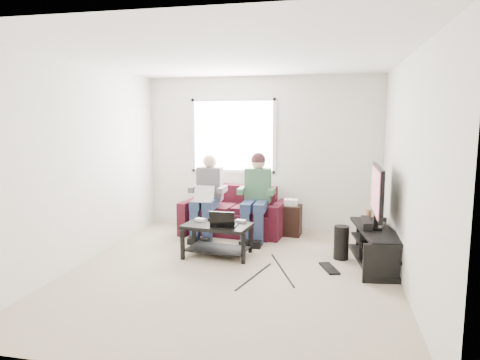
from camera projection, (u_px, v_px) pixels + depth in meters
name	position (u px, v px, depth m)	size (l,w,h in m)	color
floor	(232.00, 272.00, 5.33)	(4.50, 4.50, 0.00)	tan
ceiling	(232.00, 57.00, 4.96)	(4.50, 4.50, 0.00)	white
wall_back	(262.00, 154.00, 7.32)	(4.50, 4.50, 0.00)	silver
wall_front	(158.00, 204.00, 2.97)	(4.50, 4.50, 0.00)	silver
wall_left	(82.00, 164.00, 5.56)	(4.50, 4.50, 0.00)	silver
wall_right	(408.00, 172.00, 4.73)	(4.50, 4.50, 0.00)	silver
window	(233.00, 136.00, 7.37)	(1.48, 0.04, 1.28)	white
sofa	(235.00, 216.00, 7.12)	(1.74, 0.94, 0.77)	#411018
person_left	(207.00, 193.00, 6.88)	(0.40, 0.70, 1.31)	navy
person_right	(256.00, 190.00, 6.73)	(0.40, 0.71, 1.36)	navy
laptop_silver	(203.00, 197.00, 6.64)	(0.32, 0.22, 0.24)	silver
coffee_table	(217.00, 233.00, 5.90)	(0.97, 0.67, 0.45)	black
laptop_black	(224.00, 217.00, 5.77)	(0.34, 0.24, 0.24)	black
controller_a	(200.00, 220.00, 6.06)	(0.14, 0.09, 0.04)	silver
controller_b	(214.00, 219.00, 6.08)	(0.14, 0.09, 0.04)	black
controller_c	(241.00, 221.00, 5.97)	(0.14, 0.09, 0.04)	gray
tv_stand	(376.00, 248.00, 5.58)	(0.61, 1.47, 0.47)	black
tv	(377.00, 193.00, 5.58)	(0.12, 1.10, 0.81)	black
soundbar	(366.00, 223.00, 5.66)	(0.12, 0.50, 0.10)	black
drink_cup	(369.00, 214.00, 6.16)	(0.08, 0.08, 0.12)	#A56B47
console_white	(379.00, 253.00, 5.19)	(0.30, 0.22, 0.06)	silver
console_grey	(374.00, 236.00, 5.86)	(0.34, 0.26, 0.08)	gray
console_black	(376.00, 244.00, 5.52)	(0.38, 0.30, 0.07)	black
subwoofer	(341.00, 243.00, 5.79)	(0.20, 0.20, 0.46)	black
keyboard_floor	(329.00, 268.00, 5.42)	(0.14, 0.42, 0.02)	black
end_table	(291.00, 219.00, 6.98)	(0.33, 0.33, 0.60)	black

